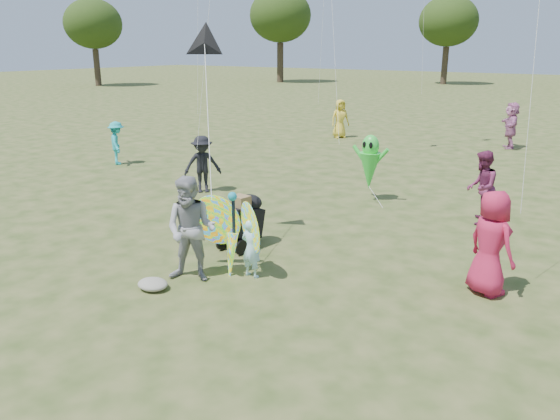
% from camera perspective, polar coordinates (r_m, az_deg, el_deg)
% --- Properties ---
extents(ground, '(160.00, 160.00, 0.00)m').
position_cam_1_polar(ground, '(8.87, -4.48, -9.36)').
color(ground, '#51592B').
rests_on(ground, ground).
extents(child_girl, '(0.38, 0.25, 1.05)m').
position_cam_1_polar(child_girl, '(9.51, -3.04, -4.03)').
color(child_girl, '#A9E2F0').
rests_on(child_girl, ground).
extents(adult_man, '(1.09, 0.99, 1.84)m').
position_cam_1_polar(adult_man, '(9.36, -9.27, -2.03)').
color(adult_man, '#98969C').
rests_on(adult_man, ground).
extents(grey_bag, '(0.54, 0.44, 0.17)m').
position_cam_1_polar(grey_bag, '(9.43, -13.16, -7.56)').
color(grey_bag, gray).
rests_on(grey_bag, ground).
extents(crowd_a, '(1.01, 0.90, 1.74)m').
position_cam_1_polar(crowd_a, '(9.39, 21.18, -3.25)').
color(crowd_a, '#BD1E44').
rests_on(crowd_a, ground).
extents(crowd_b, '(1.11, 1.14, 1.57)m').
position_cam_1_polar(crowd_b, '(15.15, -8.11, 4.75)').
color(crowd_b, black).
rests_on(crowd_b, ground).
extents(crowd_e, '(0.78, 0.92, 1.68)m').
position_cam_1_polar(crowd_e, '(13.12, 20.29, 2.23)').
color(crowd_e, '#71254C').
rests_on(crowd_e, ground).
extents(crowd_g, '(0.92, 0.97, 1.67)m').
position_cam_1_polar(crowd_g, '(24.34, 6.29, 9.46)').
color(crowd_g, yellow).
rests_on(crowd_g, ground).
extents(crowd_i, '(1.07, 1.02, 1.46)m').
position_cam_1_polar(crowd_i, '(19.46, -16.66, 6.72)').
color(crowd_i, '#20A9B1').
rests_on(crowd_i, ground).
extents(crowd_j, '(1.08, 1.75, 1.80)m').
position_cam_1_polar(crowd_j, '(23.49, 22.98, 8.15)').
color(crowd_j, '#BC6B9F').
rests_on(crowd_j, ground).
extents(jogging_stroller, '(0.58, 1.09, 1.09)m').
position_cam_1_polar(jogging_stroller, '(10.90, -3.81, -0.81)').
color(jogging_stroller, black).
rests_on(jogging_stroller, ground).
extents(butterfly_kite, '(1.74, 0.75, 1.68)m').
position_cam_1_polar(butterfly_kite, '(9.66, -5.00, -2.46)').
color(butterfly_kite, '#F04C25').
rests_on(butterfly_kite, ground).
extents(delta_kite_rig, '(1.96, 1.97, 2.88)m').
position_cam_1_polar(delta_kite_rig, '(10.89, -7.89, 16.74)').
color(delta_kite_rig, black).
rests_on(delta_kite_rig, ground).
extents(alien_kite, '(1.12, 0.69, 1.74)m').
position_cam_1_polar(alien_kite, '(14.28, 9.35, 4.72)').
color(alien_kite, green).
rests_on(alien_kite, ground).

